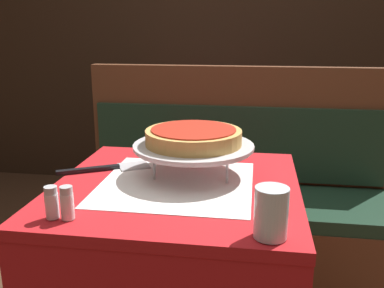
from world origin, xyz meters
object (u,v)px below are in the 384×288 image
at_px(dining_table_rear, 205,114).
at_px(booth_bench, 233,223).
at_px(water_glass_near, 271,213).
at_px(pepper_shaker, 67,203).
at_px(salt_shaker, 52,203).
at_px(dining_table_front, 177,222).
at_px(condiment_caddy, 209,94).
at_px(deep_dish_pizza, 193,136).
at_px(pizza_server, 107,168).
at_px(pizza_pan_stand, 193,147).

distance_m(dining_table_rear, booth_bench, 0.91).
relative_size(water_glass_near, pepper_shaker, 1.39).
xyz_separation_m(dining_table_rear, booth_bench, (0.24, -0.80, -0.36)).
distance_m(booth_bench, salt_shaker, 1.17).
height_order(dining_table_front, condiment_caddy, condiment_caddy).
bearing_deg(booth_bench, dining_table_rear, 106.47).
xyz_separation_m(deep_dish_pizza, pizza_server, (-0.28, 0.00, -0.12)).
bearing_deg(condiment_caddy, water_glass_near, -79.26).
bearing_deg(pepper_shaker, condiment_caddy, 85.18).
height_order(dining_table_front, salt_shaker, salt_shaker).
xyz_separation_m(dining_table_rear, deep_dish_pizza, (0.14, -1.43, 0.22)).
bearing_deg(salt_shaker, pizza_server, 89.18).
bearing_deg(pepper_shaker, pizza_pan_stand, 55.49).
bearing_deg(pizza_server, water_glass_near, -37.20).
relative_size(pizza_server, condiment_caddy, 1.84).
bearing_deg(pizza_pan_stand, condiment_caddy, 94.37).
xyz_separation_m(booth_bench, pizza_pan_stand, (-0.10, -0.63, 0.54)).
height_order(pizza_server, condiment_caddy, condiment_caddy).
bearing_deg(water_glass_near, dining_table_rear, 101.39).
distance_m(booth_bench, condiment_caddy, 0.91).
bearing_deg(salt_shaker, pepper_shaker, 0.00).
distance_m(booth_bench, water_glass_near, 1.14).
relative_size(water_glass_near, condiment_caddy, 0.74).
distance_m(salt_shaker, pepper_shaker, 0.04).
height_order(dining_table_rear, pepper_shaker, pepper_shaker).
bearing_deg(water_glass_near, pepper_shaker, 177.64).
xyz_separation_m(pizza_pan_stand, pizza_server, (-0.28, 0.00, -0.08)).
bearing_deg(deep_dish_pizza, condiment_caddy, 94.37).
distance_m(water_glass_near, pepper_shaker, 0.48).
xyz_separation_m(deep_dish_pizza, condiment_caddy, (-0.10, 1.36, -0.07)).
relative_size(dining_table_rear, condiment_caddy, 5.35).
xyz_separation_m(pizza_server, pepper_shaker, (0.03, -0.37, 0.04)).
distance_m(deep_dish_pizza, condiment_caddy, 1.36).
height_order(pizza_pan_stand, pepper_shaker, pizza_pan_stand).
distance_m(deep_dish_pizza, pepper_shaker, 0.45).
distance_m(water_glass_near, condiment_caddy, 1.77).
distance_m(dining_table_rear, water_glass_near, 1.86).
height_order(booth_bench, condiment_caddy, booth_bench).
height_order(dining_table_front, dining_table_rear, dining_table_rear).
bearing_deg(dining_table_front, pepper_shaker, -127.10).
bearing_deg(dining_table_rear, pizza_server, -95.71).
xyz_separation_m(deep_dish_pizza, water_glass_near, (0.23, -0.38, -0.06)).
distance_m(pizza_server, salt_shaker, 0.37).
xyz_separation_m(booth_bench, salt_shaker, (-0.39, -0.99, 0.50)).
relative_size(dining_table_rear, salt_shaker, 10.36).
height_order(deep_dish_pizza, water_glass_near, deep_dish_pizza).
bearing_deg(dining_table_rear, condiment_caddy, -64.88).
bearing_deg(pepper_shaker, dining_table_front, 52.90).
xyz_separation_m(dining_table_front, water_glass_near, (0.26, -0.30, 0.18)).
bearing_deg(pizza_server, salt_shaker, -90.82).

